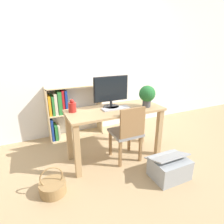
{
  "coord_description": "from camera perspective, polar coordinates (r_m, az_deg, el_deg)",
  "views": [
    {
      "loc": [
        -1.07,
        -2.21,
        1.59
      ],
      "look_at": [
        0.0,
        0.1,
        0.68
      ],
      "focal_mm": 30.0,
      "sensor_mm": 36.0,
      "label": 1
    }
  ],
  "objects": [
    {
      "name": "ground_plane",
      "position": [
        2.93,
        0.84,
        -13.24
      ],
      "size": [
        10.0,
        10.0,
        0.0
      ],
      "primitive_type": "plane",
      "color": "tan"
    },
    {
      "name": "wall_back",
      "position": [
        3.5,
        -7.18,
        14.77
      ],
      "size": [
        8.0,
        0.05,
        2.6
      ],
      "color": "white",
      "rests_on": "ground_plane"
    },
    {
      "name": "desk",
      "position": [
        2.65,
        0.91,
        -2.41
      ],
      "size": [
        1.35,
        0.55,
        0.75
      ],
      "color": "tan",
      "rests_on": "ground_plane"
    },
    {
      "name": "monitor",
      "position": [
        2.61,
        -0.3,
        6.51
      ],
      "size": [
        0.51,
        0.23,
        0.44
      ],
      "color": "#232326",
      "rests_on": "desk"
    },
    {
      "name": "keyboard",
      "position": [
        2.61,
        1.2,
        1.16
      ],
      "size": [
        0.4,
        0.13,
        0.02
      ],
      "color": "#B2B2B7",
      "rests_on": "desk"
    },
    {
      "name": "vase",
      "position": [
        2.52,
        -12.04,
        1.63
      ],
      "size": [
        0.1,
        0.1,
        0.18
      ],
      "color": "#B2231E",
      "rests_on": "desk"
    },
    {
      "name": "potted_plant",
      "position": [
        2.7,
        10.66,
        5.21
      ],
      "size": [
        0.23,
        0.23,
        0.31
      ],
      "color": "#4C4C51",
      "rests_on": "desk"
    },
    {
      "name": "chair",
      "position": [
        2.62,
        4.76,
        -5.99
      ],
      "size": [
        0.4,
        0.4,
        0.84
      ],
      "rotation": [
        0.0,
        0.0,
        0.03
      ],
      "color": "gray",
      "rests_on": "ground_plane"
    },
    {
      "name": "bookshelf",
      "position": [
        3.37,
        -14.19,
        0.32
      ],
      "size": [
        0.95,
        0.28,
        0.94
      ],
      "color": "#D8BC8C",
      "rests_on": "ground_plane"
    },
    {
      "name": "basket",
      "position": [
        2.37,
        -17.61,
        -20.89
      ],
      "size": [
        0.3,
        0.3,
        0.34
      ],
      "color": "#997547",
      "rests_on": "ground_plane"
    },
    {
      "name": "storage_box",
      "position": [
        2.56,
        17.06,
        -15.86
      ],
      "size": [
        0.46,
        0.41,
        0.33
      ],
      "color": "#999EA3",
      "rests_on": "ground_plane"
    }
  ]
}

